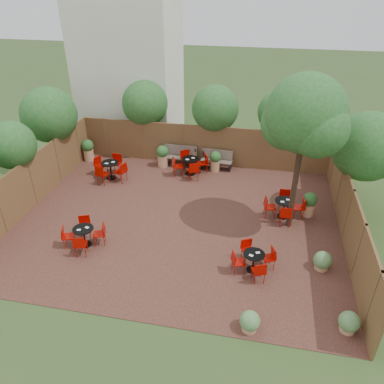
# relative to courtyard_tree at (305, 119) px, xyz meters

# --- Properties ---
(ground) EXTENTS (80.00, 80.00, 0.00)m
(ground) POSITION_rel_courtyard_tree_xyz_m (-4.11, -0.44, -4.16)
(ground) COLOR #354F23
(ground) RESTS_ON ground
(courtyard_paving) EXTENTS (12.00, 10.00, 0.02)m
(courtyard_paving) POSITION_rel_courtyard_tree_xyz_m (-4.11, -0.44, -4.15)
(courtyard_paving) COLOR #3A1F18
(courtyard_paving) RESTS_ON ground
(fence_back) EXTENTS (12.00, 0.08, 2.00)m
(fence_back) POSITION_rel_courtyard_tree_xyz_m (-4.11, 4.56, -3.16)
(fence_back) COLOR brown
(fence_back) RESTS_ON ground
(fence_left) EXTENTS (0.08, 10.00, 2.00)m
(fence_left) POSITION_rel_courtyard_tree_xyz_m (-10.11, -0.44, -3.16)
(fence_left) COLOR brown
(fence_left) RESTS_ON ground
(fence_right) EXTENTS (0.08, 10.00, 2.00)m
(fence_right) POSITION_rel_courtyard_tree_xyz_m (1.89, -0.44, -3.16)
(fence_right) COLOR brown
(fence_right) RESTS_ON ground
(neighbour_building) EXTENTS (5.00, 4.00, 8.00)m
(neighbour_building) POSITION_rel_courtyard_tree_xyz_m (-8.61, 7.56, -0.16)
(neighbour_building) COLOR silver
(neighbour_building) RESTS_ON ground
(overhang_foliage) EXTENTS (15.71, 10.33, 2.55)m
(overhang_foliage) POSITION_rel_courtyard_tree_xyz_m (-5.20, 2.59, -1.48)
(overhang_foliage) COLOR #1F551B
(overhang_foliage) RESTS_ON ground
(courtyard_tree) EXTENTS (2.75, 2.65, 5.62)m
(courtyard_tree) POSITION_rel_courtyard_tree_xyz_m (0.00, 0.00, 0.00)
(courtyard_tree) COLOR black
(courtyard_tree) RESTS_ON courtyard_paving
(park_bench_left) EXTENTS (1.62, 0.53, 1.00)m
(park_bench_left) POSITION_rel_courtyard_tree_xyz_m (-5.13, 4.19, -3.63)
(park_bench_left) COLOR brown
(park_bench_left) RESTS_ON courtyard_paving
(park_bench_right) EXTENTS (1.52, 0.60, 0.92)m
(park_bench_right) POSITION_rel_courtyard_tree_xyz_m (-3.33, 4.18, -3.67)
(park_bench_right) COLOR brown
(park_bench_right) RESTS_ON courtyard_paving
(bistro_tables) EXTENTS (9.32, 7.64, 0.91)m
(bistro_tables) POSITION_rel_courtyard_tree_xyz_m (-4.41, 0.64, -3.71)
(bistro_tables) COLOR black
(bistro_tables) RESTS_ON courtyard_paving
(planters) EXTENTS (11.07, 3.64, 1.09)m
(planters) POSITION_rel_courtyard_tree_xyz_m (-5.03, 3.22, -3.58)
(planters) COLOR tan
(planters) RESTS_ON courtyard_paving
(low_shrubs) EXTENTS (3.09, 3.42, 0.63)m
(low_shrubs) POSITION_rel_courtyard_tree_xyz_m (0.49, -3.88, -3.85)
(low_shrubs) COLOR tan
(low_shrubs) RESTS_ON courtyard_paving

